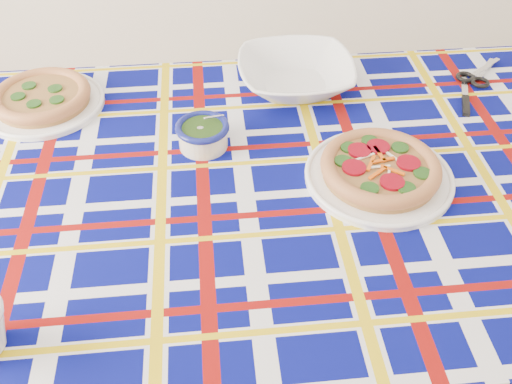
{
  "coord_description": "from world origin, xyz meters",
  "views": [
    {
      "loc": [
        0.21,
        -0.72,
        1.73
      ],
      "look_at": [
        0.29,
        0.22,
        0.86
      ],
      "focal_mm": 40.0,
      "sensor_mm": 36.0,
      "label": 1
    }
  ],
  "objects_px": {
    "dining_table": "(283,203)",
    "main_focaccia_plate": "(380,168)",
    "pesto_bowl": "(203,133)",
    "serving_bowl": "(296,74)"
  },
  "relations": [
    {
      "from": "dining_table",
      "to": "main_focaccia_plate",
      "type": "xyz_separation_m",
      "value": [
        0.22,
        -0.03,
        0.12
      ]
    },
    {
      "from": "dining_table",
      "to": "pesto_bowl",
      "type": "relative_size",
      "value": 13.28
    },
    {
      "from": "pesto_bowl",
      "to": "serving_bowl",
      "type": "relative_size",
      "value": 0.41
    },
    {
      "from": "dining_table",
      "to": "pesto_bowl",
      "type": "height_order",
      "value": "pesto_bowl"
    },
    {
      "from": "pesto_bowl",
      "to": "serving_bowl",
      "type": "distance_m",
      "value": 0.37
    },
    {
      "from": "dining_table",
      "to": "main_focaccia_plate",
      "type": "height_order",
      "value": "main_focaccia_plate"
    },
    {
      "from": "main_focaccia_plate",
      "to": "pesto_bowl",
      "type": "distance_m",
      "value": 0.44
    },
    {
      "from": "dining_table",
      "to": "serving_bowl",
      "type": "height_order",
      "value": "serving_bowl"
    },
    {
      "from": "pesto_bowl",
      "to": "main_focaccia_plate",
      "type": "bearing_deg",
      "value": -21.72
    },
    {
      "from": "main_focaccia_plate",
      "to": "serving_bowl",
      "type": "bearing_deg",
      "value": 108.58
    }
  ]
}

